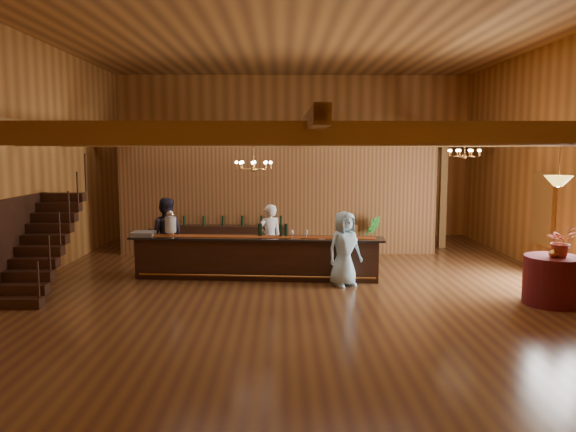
{
  "coord_description": "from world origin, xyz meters",
  "views": [
    {
      "loc": [
        -0.4,
        -12.42,
        3.0
      ],
      "look_at": [
        -0.25,
        0.33,
        1.48
      ],
      "focal_mm": 35.0,
      "sensor_mm": 36.0,
      "label": 1
    }
  ],
  "objects_px": {
    "bartender": "(270,238)",
    "staff_second": "(166,235)",
    "round_table": "(553,280)",
    "chandelier_right": "(464,153)",
    "backbar_shelf": "(233,241)",
    "raffle_drum": "(350,231)",
    "beverage_dispenser": "(171,223)",
    "guest": "(344,249)",
    "floor_plant": "(370,236)",
    "chandelier_left": "(254,165)",
    "tasting_bar": "(256,257)",
    "pendant_lamp": "(558,181)"
  },
  "relations": [
    {
      "from": "beverage_dispenser",
      "to": "round_table",
      "type": "distance_m",
      "value": 8.28
    },
    {
      "from": "tasting_bar",
      "to": "chandelier_right",
      "type": "bearing_deg",
      "value": 18.02
    },
    {
      "from": "chandelier_left",
      "to": "chandelier_right",
      "type": "bearing_deg",
      "value": 15.61
    },
    {
      "from": "tasting_bar",
      "to": "bartender",
      "type": "bearing_deg",
      "value": 76.09
    },
    {
      "from": "beverage_dispenser",
      "to": "chandelier_left",
      "type": "height_order",
      "value": "chandelier_left"
    },
    {
      "from": "bartender",
      "to": "guest",
      "type": "bearing_deg",
      "value": 114.97
    },
    {
      "from": "floor_plant",
      "to": "chandelier_left",
      "type": "bearing_deg",
      "value": -136.73
    },
    {
      "from": "beverage_dispenser",
      "to": "bartender",
      "type": "xyz_separation_m",
      "value": [
        2.31,
        0.62,
        -0.44
      ]
    },
    {
      "from": "raffle_drum",
      "to": "bartender",
      "type": "distance_m",
      "value": 2.17
    },
    {
      "from": "floor_plant",
      "to": "bartender",
      "type": "bearing_deg",
      "value": -146.98
    },
    {
      "from": "round_table",
      "to": "guest",
      "type": "xyz_separation_m",
      "value": [
        -3.88,
        1.52,
        0.36
      ]
    },
    {
      "from": "round_table",
      "to": "floor_plant",
      "type": "bearing_deg",
      "value": 119.64
    },
    {
      "from": "round_table",
      "to": "raffle_drum",
      "type": "bearing_deg",
      "value": 151.49
    },
    {
      "from": "round_table",
      "to": "guest",
      "type": "height_order",
      "value": "guest"
    },
    {
      "from": "bartender",
      "to": "staff_second",
      "type": "height_order",
      "value": "staff_second"
    },
    {
      "from": "floor_plant",
      "to": "backbar_shelf",
      "type": "bearing_deg",
      "value": 178.88
    },
    {
      "from": "beverage_dispenser",
      "to": "guest",
      "type": "xyz_separation_m",
      "value": [
        3.98,
        -0.96,
        -0.44
      ]
    },
    {
      "from": "staff_second",
      "to": "raffle_drum",
      "type": "bearing_deg",
      "value": 169.9
    },
    {
      "from": "tasting_bar",
      "to": "round_table",
      "type": "height_order",
      "value": "tasting_bar"
    },
    {
      "from": "tasting_bar",
      "to": "beverage_dispenser",
      "type": "distance_m",
      "value": 2.17
    },
    {
      "from": "chandelier_left",
      "to": "floor_plant",
      "type": "relative_size",
      "value": 0.69
    },
    {
      "from": "tasting_bar",
      "to": "raffle_drum",
      "type": "distance_m",
      "value": 2.25
    },
    {
      "from": "tasting_bar",
      "to": "raffle_drum",
      "type": "relative_size",
      "value": 17.41
    },
    {
      "from": "pendant_lamp",
      "to": "staff_second",
      "type": "xyz_separation_m",
      "value": [
        -8.11,
        3.06,
        -1.49
      ]
    },
    {
      "from": "raffle_drum",
      "to": "round_table",
      "type": "bearing_deg",
      "value": -28.51
    },
    {
      "from": "chandelier_left",
      "to": "pendant_lamp",
      "type": "height_order",
      "value": "same"
    },
    {
      "from": "round_table",
      "to": "chandelier_right",
      "type": "xyz_separation_m",
      "value": [
        -0.69,
        3.43,
        2.44
      ]
    },
    {
      "from": "beverage_dispenser",
      "to": "backbar_shelf",
      "type": "relative_size",
      "value": 0.19
    },
    {
      "from": "bartender",
      "to": "pendant_lamp",
      "type": "bearing_deg",
      "value": 129.17
    },
    {
      "from": "round_table",
      "to": "guest",
      "type": "bearing_deg",
      "value": 158.66
    },
    {
      "from": "backbar_shelf",
      "to": "raffle_drum",
      "type": "bearing_deg",
      "value": -37.65
    },
    {
      "from": "beverage_dispenser",
      "to": "staff_second",
      "type": "height_order",
      "value": "staff_second"
    },
    {
      "from": "beverage_dispenser",
      "to": "staff_second",
      "type": "distance_m",
      "value": 0.72
    },
    {
      "from": "chandelier_left",
      "to": "round_table",
      "type": "bearing_deg",
      "value": -18.59
    },
    {
      "from": "beverage_dispenser",
      "to": "chandelier_left",
      "type": "distance_m",
      "value": 2.47
    },
    {
      "from": "tasting_bar",
      "to": "pendant_lamp",
      "type": "distance_m",
      "value": 6.55
    },
    {
      "from": "staff_second",
      "to": "guest",
      "type": "xyz_separation_m",
      "value": [
        4.23,
        -1.55,
        -0.08
      ]
    },
    {
      "from": "pendant_lamp",
      "to": "raffle_drum",
      "type": "bearing_deg",
      "value": 151.49
    },
    {
      "from": "tasting_bar",
      "to": "round_table",
      "type": "relative_size",
      "value": 5.42
    },
    {
      "from": "round_table",
      "to": "pendant_lamp",
      "type": "height_order",
      "value": "pendant_lamp"
    },
    {
      "from": "round_table",
      "to": "pendant_lamp",
      "type": "xyz_separation_m",
      "value": [
        0.0,
        0.0,
        1.93
      ]
    },
    {
      "from": "chandelier_right",
      "to": "guest",
      "type": "xyz_separation_m",
      "value": [
        -3.19,
        -1.91,
        -2.08
      ]
    },
    {
      "from": "beverage_dispenser",
      "to": "pendant_lamp",
      "type": "bearing_deg",
      "value": -17.49
    },
    {
      "from": "tasting_bar",
      "to": "floor_plant",
      "type": "relative_size",
      "value": 5.12
    },
    {
      "from": "raffle_drum",
      "to": "floor_plant",
      "type": "relative_size",
      "value": 0.29
    },
    {
      "from": "round_table",
      "to": "beverage_dispenser",
      "type": "bearing_deg",
      "value": 162.51
    },
    {
      "from": "chandelier_right",
      "to": "bartender",
      "type": "relative_size",
      "value": 0.48
    },
    {
      "from": "backbar_shelf",
      "to": "round_table",
      "type": "distance_m",
      "value": 8.28
    },
    {
      "from": "chandelier_left",
      "to": "staff_second",
      "type": "relative_size",
      "value": 0.44
    },
    {
      "from": "chandelier_right",
      "to": "floor_plant",
      "type": "bearing_deg",
      "value": 144.98
    }
  ]
}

